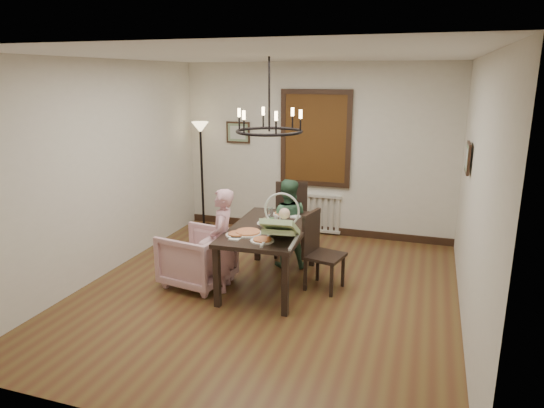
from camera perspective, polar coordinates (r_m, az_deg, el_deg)
The scene contains 17 objects.
room_shell at distance 5.96m, azimuth 0.44°, elevation 3.38°, with size 4.51×5.00×2.81m.
dining_table at distance 6.05m, azimuth -0.31°, elevation -3.44°, with size 0.99×1.68×0.77m.
chair_far at distance 7.11m, azimuth 2.16°, elevation -1.87°, with size 0.47×0.47×1.08m, color black, non-canonical shape.
chair_right at distance 6.03m, azimuth 6.25°, elevation -5.58°, with size 0.43×0.43×0.98m, color black, non-canonical shape.
armchair at distance 6.25m, azimuth -8.82°, elevation -6.25°, with size 0.76×0.78×0.71m, color #D3A1A6.
elderly_woman at distance 5.99m, azimuth -5.84°, elevation -5.27°, with size 0.39×0.25×1.06m, color #CF929D.
seated_man at distance 6.71m, azimuth 1.77°, elevation -3.14°, with size 0.50×0.39×1.03m, color #3B6445.
baby_bouncer at distance 5.44m, azimuth 1.01°, elevation -2.52°, with size 0.42×0.59×0.39m, color #B1D291, non-canonical shape.
salad_bowl at distance 5.98m, azimuth -0.34°, elevation -2.39°, with size 0.34×0.34×0.08m, color white.
pizza_platter at distance 5.75m, azimuth -2.86°, elevation -3.37°, with size 0.33×0.33×0.04m, color tan.
drinking_glass at distance 5.92m, azimuth -0.73°, elevation -2.32°, with size 0.07×0.07×0.13m, color silver.
window_blinds at distance 7.92m, azimuth 5.13°, elevation 7.67°, with size 1.00×0.03×1.40m, color #5D3512.
radiator at distance 8.19m, azimuth 4.96°, elevation -1.02°, with size 0.92×0.12×0.62m, color silver, non-canonical shape.
picture_back at distance 8.33m, azimuth -4.01°, elevation 8.40°, with size 0.42×0.03×0.36m, color black.
picture_right at distance 6.18m, azimuth 22.06°, elevation 5.06°, with size 0.42×0.03×0.36m, color black.
floor_lamp at distance 8.39m, azimuth -8.23°, elevation 3.13°, with size 0.30×0.30×1.80m, color black, non-canonical shape.
chandelier at distance 5.78m, azimuth -0.33°, elevation 8.54°, with size 0.80×0.80×0.04m, color black.
Camera 1 is at (1.79, -5.19, 2.59)m, focal length 32.00 mm.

